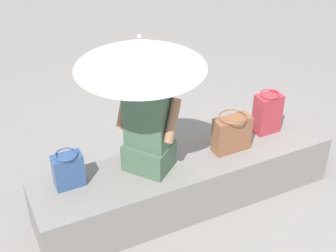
{
  "coord_description": "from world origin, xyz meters",
  "views": [
    {
      "loc": [
        1.46,
        2.7,
        2.79
      ],
      "look_at": [
        0.15,
        -0.02,
        0.78
      ],
      "focal_mm": 51.78,
      "sensor_mm": 36.0,
      "label": 1
    }
  ],
  "objects_px": {
    "parasol": "(140,53)",
    "handbag_black": "(232,133)",
    "person_seated": "(148,125)",
    "shoulder_bag_spare": "(267,113)",
    "tote_bag_canvas": "(68,170)"
  },
  "relations": [
    {
      "from": "parasol",
      "to": "handbag_black",
      "type": "bearing_deg",
      "value": 173.46
    },
    {
      "from": "person_seated",
      "to": "shoulder_bag_spare",
      "type": "bearing_deg",
      "value": -178.82
    },
    {
      "from": "parasol",
      "to": "shoulder_bag_spare",
      "type": "relative_size",
      "value": 2.99
    },
    {
      "from": "parasol",
      "to": "handbag_black",
      "type": "xyz_separation_m",
      "value": [
        -0.73,
        0.08,
        -0.82
      ]
    },
    {
      "from": "parasol",
      "to": "handbag_black",
      "type": "distance_m",
      "value": 1.1
    },
    {
      "from": "person_seated",
      "to": "handbag_black",
      "type": "relative_size",
      "value": 2.79
    },
    {
      "from": "person_seated",
      "to": "tote_bag_canvas",
      "type": "xyz_separation_m",
      "value": [
        0.62,
        -0.05,
        -0.25
      ]
    },
    {
      "from": "person_seated",
      "to": "handbag_black",
      "type": "height_order",
      "value": "person_seated"
    },
    {
      "from": "person_seated",
      "to": "handbag_black",
      "type": "distance_m",
      "value": 0.73
    },
    {
      "from": "tote_bag_canvas",
      "to": "shoulder_bag_spare",
      "type": "bearing_deg",
      "value": 178.99
    },
    {
      "from": "parasol",
      "to": "tote_bag_canvas",
      "type": "distance_m",
      "value": 1.01
    },
    {
      "from": "person_seated",
      "to": "tote_bag_canvas",
      "type": "bearing_deg",
      "value": -4.95
    },
    {
      "from": "parasol",
      "to": "handbag_black",
      "type": "height_order",
      "value": "parasol"
    },
    {
      "from": "parasol",
      "to": "shoulder_bag_spare",
      "type": "height_order",
      "value": "parasol"
    },
    {
      "from": "parasol",
      "to": "tote_bag_canvas",
      "type": "xyz_separation_m",
      "value": [
        0.58,
        -0.05,
        -0.83
      ]
    }
  ]
}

